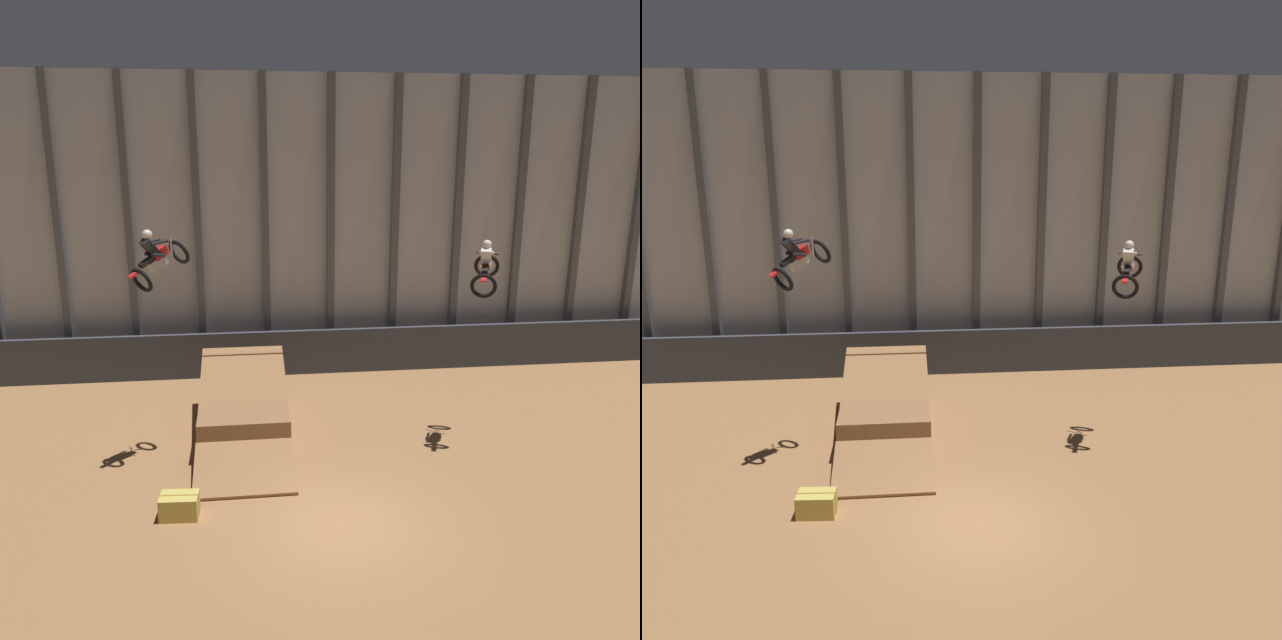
% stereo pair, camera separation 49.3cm
% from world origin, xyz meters
% --- Properties ---
extents(ground_plane, '(60.00, 60.00, 0.00)m').
position_xyz_m(ground_plane, '(0.00, 0.00, 0.00)').
color(ground_plane, '#996B42').
extents(arena_back_wall, '(32.00, 0.40, 11.24)m').
position_xyz_m(arena_back_wall, '(0.00, 11.57, 5.62)').
color(arena_back_wall, '#ADB2B7').
rests_on(arena_back_wall, ground_plane).
extents(lower_barrier, '(31.36, 0.20, 1.75)m').
position_xyz_m(lower_barrier, '(0.00, 10.40, 0.88)').
color(lower_barrier, '#383D47').
rests_on(lower_barrier, ground_plane).
extents(dirt_ramp, '(2.67, 6.36, 2.11)m').
position_xyz_m(dirt_ramp, '(-2.25, 5.64, 0.70)').
color(dirt_ramp, olive).
rests_on(dirt_ramp, ground_plane).
extents(rider_bike_left_air, '(1.70, 1.71, 1.68)m').
position_xyz_m(rider_bike_left_air, '(-4.38, 4.08, 5.68)').
color(rider_bike_left_air, black).
extents(rider_bike_right_air, '(1.34, 1.86, 1.61)m').
position_xyz_m(rider_bike_right_air, '(4.70, 4.15, 5.21)').
color(rider_bike_right_air, black).
extents(hay_bale_trackside, '(0.94, 0.66, 0.57)m').
position_xyz_m(hay_bale_trackside, '(-3.80, 0.84, 0.28)').
color(hay_bale_trackside, '#CCB751').
rests_on(hay_bale_trackside, ground_plane).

